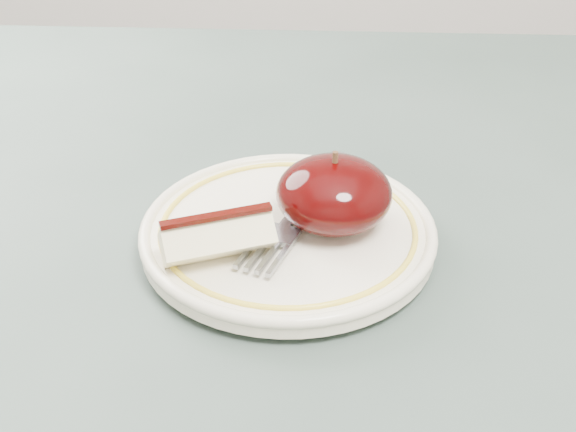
{
  "coord_description": "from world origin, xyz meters",
  "views": [
    {
      "loc": [
        0.06,
        -0.48,
        1.09
      ],
      "look_at": [
        0.04,
        -0.0,
        0.78
      ],
      "focal_mm": 50.0,
      "sensor_mm": 36.0,
      "label": 1
    }
  ],
  "objects_px": {
    "plate": "(288,232)",
    "fork": "(298,210)",
    "table": "(244,336)",
    "apple_half": "(334,194)"
  },
  "relations": [
    {
      "from": "table",
      "to": "fork",
      "type": "xyz_separation_m",
      "value": [
        0.04,
        0.02,
        0.11
      ]
    },
    {
      "from": "apple_half",
      "to": "fork",
      "type": "distance_m",
      "value": 0.03
    },
    {
      "from": "plate",
      "to": "apple_half",
      "type": "bearing_deg",
      "value": 10.89
    },
    {
      "from": "plate",
      "to": "fork",
      "type": "bearing_deg",
      "value": 69.53
    },
    {
      "from": "plate",
      "to": "fork",
      "type": "height_order",
      "value": "fork"
    },
    {
      "from": "table",
      "to": "plate",
      "type": "height_order",
      "value": "plate"
    },
    {
      "from": "plate",
      "to": "apple_half",
      "type": "distance_m",
      "value": 0.04
    },
    {
      "from": "table",
      "to": "plate",
      "type": "bearing_deg",
      "value": -0.86
    },
    {
      "from": "table",
      "to": "plate",
      "type": "xyz_separation_m",
      "value": [
        0.04,
        -0.0,
        0.1
      ]
    },
    {
      "from": "plate",
      "to": "table",
      "type": "bearing_deg",
      "value": 179.14
    }
  ]
}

